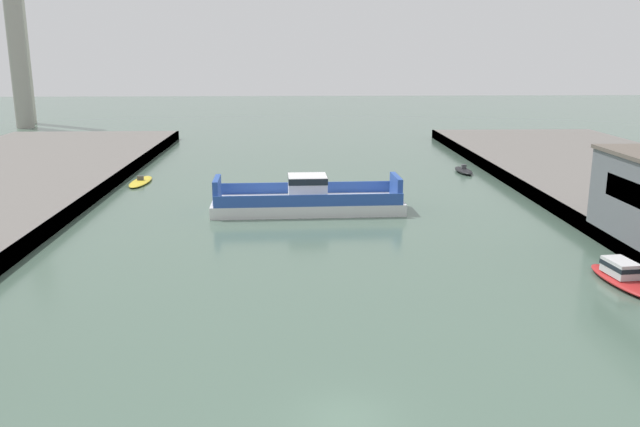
{
  "coord_description": "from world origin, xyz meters",
  "views": [
    {
      "loc": [
        -1.98,
        -24.23,
        14.9
      ],
      "look_at": [
        0.0,
        27.43,
        2.0
      ],
      "focal_mm": 36.73,
      "sensor_mm": 36.0,
      "label": 1
    }
  ],
  "objects_px": {
    "chain_ferry": "(307,200)",
    "smokestack_distant_a": "(15,31)",
    "smokestack_distant_b": "(20,24)",
    "moored_boat_mid_right": "(623,276)",
    "moored_boat_near_left": "(141,182)",
    "moored_boat_far_left": "(464,170)"
  },
  "relations": [
    {
      "from": "chain_ferry",
      "to": "smokestack_distant_b",
      "type": "bearing_deg",
      "value": 125.53
    },
    {
      "from": "moored_boat_mid_right",
      "to": "moored_boat_far_left",
      "type": "distance_m",
      "value": 40.28
    },
    {
      "from": "moored_boat_near_left",
      "to": "smokestack_distant_b",
      "type": "xyz_separation_m",
      "value": [
        -37.94,
        65.65,
        19.94
      ]
    },
    {
      "from": "moored_boat_near_left",
      "to": "moored_boat_mid_right",
      "type": "xyz_separation_m",
      "value": [
        39.3,
        -35.14,
        0.37
      ]
    },
    {
      "from": "smokestack_distant_a",
      "to": "moored_boat_far_left",
      "type": "bearing_deg",
      "value": -35.0
    },
    {
      "from": "moored_boat_near_left",
      "to": "smokestack_distant_a",
      "type": "bearing_deg",
      "value": 121.82
    },
    {
      "from": "smokestack_distant_b",
      "to": "smokestack_distant_a",
      "type": "bearing_deg",
      "value": -74.19
    },
    {
      "from": "chain_ferry",
      "to": "smokestack_distant_a",
      "type": "relative_size",
      "value": 0.52
    },
    {
      "from": "smokestack_distant_b",
      "to": "moored_boat_near_left",
      "type": "bearing_deg",
      "value": -59.97
    },
    {
      "from": "smokestack_distant_b",
      "to": "moored_boat_mid_right",
      "type": "bearing_deg",
      "value": -52.53
    },
    {
      "from": "chain_ferry",
      "to": "smokestack_distant_a",
      "type": "bearing_deg",
      "value": 127.38
    },
    {
      "from": "chain_ferry",
      "to": "smokestack_distant_b",
      "type": "height_order",
      "value": "smokestack_distant_b"
    },
    {
      "from": "smokestack_distant_a",
      "to": "smokestack_distant_b",
      "type": "bearing_deg",
      "value": 105.81
    },
    {
      "from": "moored_boat_near_left",
      "to": "moored_boat_far_left",
      "type": "relative_size",
      "value": 1.36
    },
    {
      "from": "moored_boat_mid_right",
      "to": "smokestack_distant_a",
      "type": "xyz_separation_m",
      "value": [
        -74.91,
        92.52,
        17.95
      ]
    },
    {
      "from": "moored_boat_mid_right",
      "to": "smokestack_distant_b",
      "type": "xyz_separation_m",
      "value": [
        -77.25,
        100.79,
        19.57
      ]
    },
    {
      "from": "chain_ferry",
      "to": "smokestack_distant_a",
      "type": "height_order",
      "value": "smokestack_distant_a"
    },
    {
      "from": "smokestack_distant_a",
      "to": "smokestack_distant_b",
      "type": "relative_size",
      "value": 0.92
    },
    {
      "from": "moored_boat_near_left",
      "to": "smokestack_distant_a",
      "type": "distance_m",
      "value": 69.97
    },
    {
      "from": "moored_boat_mid_right",
      "to": "smokestack_distant_a",
      "type": "relative_size",
      "value": 0.21
    },
    {
      "from": "moored_boat_mid_right",
      "to": "smokestack_distant_b",
      "type": "relative_size",
      "value": 0.19
    },
    {
      "from": "chain_ferry",
      "to": "smokestack_distant_b",
      "type": "xyz_separation_m",
      "value": [
        -56.98,
        79.79,
        19.06
      ]
    }
  ]
}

